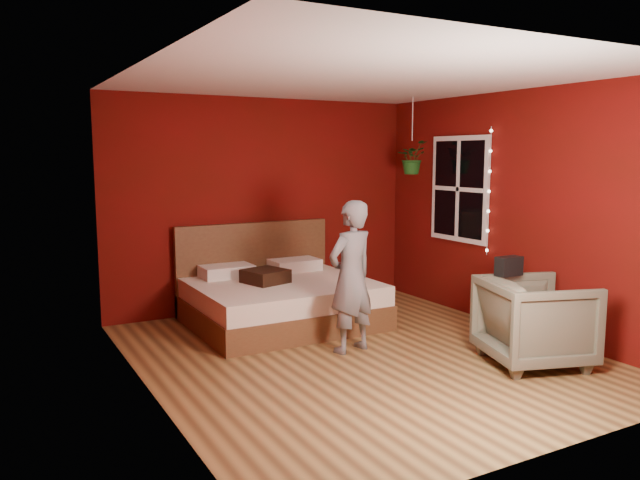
{
  "coord_description": "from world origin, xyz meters",
  "views": [
    {
      "loc": [
        -3.14,
        -4.86,
        1.91
      ],
      "look_at": [
        -0.23,
        0.4,
        1.09
      ],
      "focal_mm": 35.0,
      "sensor_mm": 36.0,
      "label": 1
    }
  ],
  "objects": [
    {
      "name": "handbag",
      "position": [
        1.12,
        -0.75,
        0.89
      ],
      "size": [
        0.25,
        0.12,
        0.18
      ],
      "primitive_type": "cube",
      "rotation": [
        0.0,
        0.0,
        -0.0
      ],
      "color": "black",
      "rests_on": "armchair"
    },
    {
      "name": "person",
      "position": [
        -0.02,
        0.17,
        0.74
      ],
      "size": [
        0.61,
        0.47,
        1.48
      ],
      "primitive_type": "imported",
      "rotation": [
        0.0,
        0.0,
        3.37
      ],
      "color": "slate",
      "rests_on": "ground"
    },
    {
      "name": "hanging_plant",
      "position": [
        1.57,
        1.32,
        1.88
      ],
      "size": [
        0.46,
        0.43,
        0.93
      ],
      "color": "silver",
      "rests_on": "room_walls"
    },
    {
      "name": "bed",
      "position": [
        -0.19,
        1.45,
        0.28
      ],
      "size": [
        1.97,
        1.68,
        1.09
      ],
      "color": "brown",
      "rests_on": "ground"
    },
    {
      "name": "throw_pillow",
      "position": [
        -0.37,
        1.41,
        0.57
      ],
      "size": [
        0.52,
        0.52,
        0.15
      ],
      "primitive_type": "cube",
      "rotation": [
        0.0,
        0.0,
        0.28
      ],
      "color": "#311D10",
      "rests_on": "bed"
    },
    {
      "name": "armchair",
      "position": [
        1.25,
        -0.97,
        0.4
      ],
      "size": [
        1.11,
        1.09,
        0.8
      ],
      "primitive_type": "imported",
      "rotation": [
        0.0,
        0.0,
        1.25
      ],
      "color": "#63634E",
      "rests_on": "ground"
    },
    {
      "name": "room_walls",
      "position": [
        0.0,
        0.0,
        1.68
      ],
      "size": [
        4.04,
        4.54,
        2.62
      ],
      "color": "#660B0A",
      "rests_on": "ground"
    },
    {
      "name": "floor",
      "position": [
        0.0,
        0.0,
        0.0
      ],
      "size": [
        4.5,
        4.5,
        0.0
      ],
      "primitive_type": "plane",
      "color": "olive",
      "rests_on": "ground"
    },
    {
      "name": "window",
      "position": [
        1.97,
        0.9,
        1.5
      ],
      "size": [
        0.05,
        0.97,
        1.27
      ],
      "color": "white",
      "rests_on": "room_walls"
    },
    {
      "name": "fairy_lights",
      "position": [
        1.94,
        0.37,
        1.5
      ],
      "size": [
        0.04,
        0.04,
        1.45
      ],
      "color": "silver",
      "rests_on": "room_walls"
    }
  ]
}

